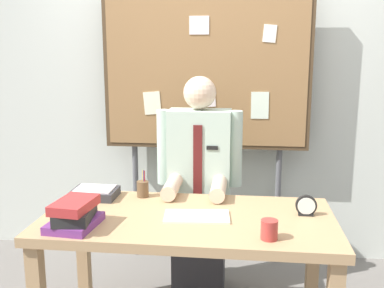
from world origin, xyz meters
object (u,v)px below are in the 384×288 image
coffee_mug (269,230)px  pen_holder (143,189)px  open_notebook (197,217)px  person (199,195)px  bulletin_board (206,70)px  paper_tray (95,193)px  desk (188,233)px  desk_clock (306,206)px  book_stack (75,214)px

coffee_mug → pen_holder: size_ratio=0.58×
open_notebook → pen_holder: (-0.36, 0.31, 0.04)m
person → open_notebook: (0.05, -0.61, 0.08)m
bulletin_board → paper_tray: bulletin_board is taller
desk → coffee_mug: 0.50m
person → desk_clock: (0.62, -0.51, 0.13)m
desk_clock → open_notebook: bearing=-170.1°
book_stack → open_notebook: 0.62m
desk → bulletin_board: bearing=90.0°
bulletin_board → paper_tray: size_ratio=8.06×
open_notebook → coffee_mug: 0.43m
desk → paper_tray: size_ratio=5.90×
book_stack → bulletin_board: bearing=67.2°
desk → open_notebook: bearing=-22.4°
bulletin_board → desk_clock: bearing=-57.5°
paper_tray → pen_holder: bearing=9.6°
desk_clock → paper_tray: 1.21m
open_notebook → desk: bearing=157.6°
open_notebook → paper_tray: 0.69m
desk → desk_clock: desk_clock is taller
desk → pen_holder: pen_holder is taller
desk_clock → pen_holder: 0.95m
person → book_stack: (-0.53, -0.81, 0.14)m
coffee_mug → person: bearing=115.8°
book_stack → open_notebook: bearing=19.0°
bulletin_board → desk_clock: (0.62, -0.97, -0.67)m
coffee_mug → open_notebook: bearing=147.1°
bulletin_board → desk_clock: 1.33m
coffee_mug → pen_holder: 0.89m
person → bulletin_board: size_ratio=0.69×
desk_clock → bulletin_board: bearing=122.5°
desk → bulletin_board: (0.00, 1.05, 0.82)m
bulletin_board → book_stack: size_ratio=7.12×
pen_holder → paper_tray: (-0.28, -0.05, -0.02)m
open_notebook → desk_clock: desk_clock is taller
open_notebook → desk_clock: bearing=9.9°
desk_clock → paper_tray: size_ratio=0.43×
desk_clock → coffee_mug: bearing=-122.2°
bulletin_board → paper_tray: bearing=-126.0°
person → bulletin_board: (0.00, 0.46, 0.80)m
person → pen_holder: bearing=-135.2°
desk_clock → desk: bearing=-172.7°
bulletin_board → paper_tray: (-0.59, -0.81, -0.69)m
desk → coffee_mug: (0.41, -0.25, 0.14)m
open_notebook → coffee_mug: coffee_mug is taller
bulletin_board → pen_holder: 1.06m
desk_clock → coffee_mug: (-0.21, -0.33, -0.00)m
person → pen_holder: (-0.31, -0.30, 0.13)m
book_stack → pen_holder: size_ratio=1.84×
book_stack → person: bearing=56.7°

